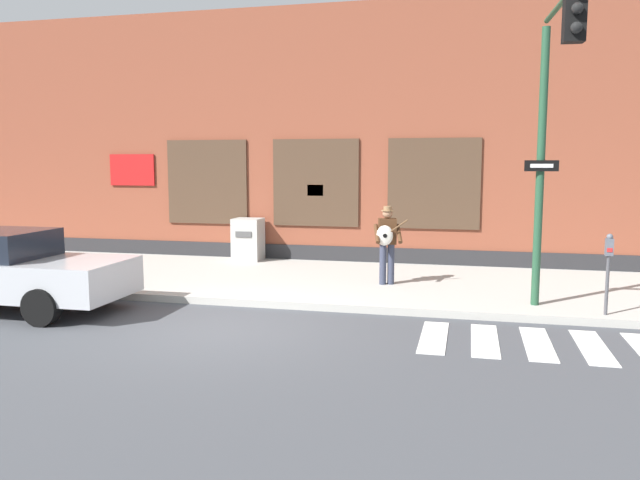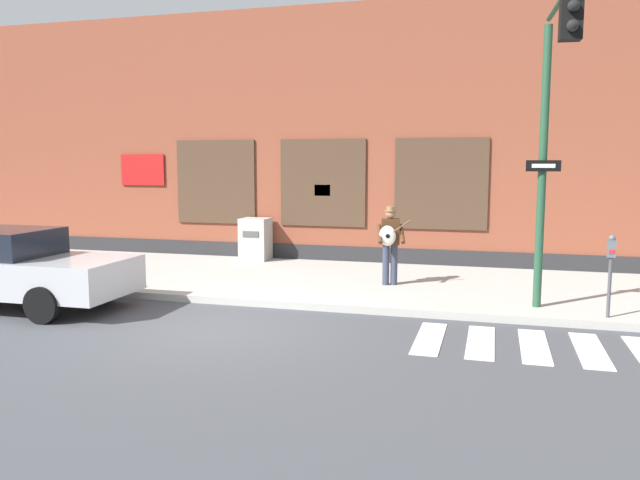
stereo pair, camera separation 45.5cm
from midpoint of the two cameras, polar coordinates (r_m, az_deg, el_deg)
The scene contains 9 objects.
ground_plane at distance 10.82m, azimuth -10.42°, elevation -8.04°, with size 160.00×160.00×0.00m, color #424449.
sidewalk at distance 14.69m, azimuth -3.71°, elevation -3.64°, with size 28.00×5.20×0.15m.
building_backdrop at distance 18.89m, azimuth 0.37°, elevation 9.10°, with size 28.00×4.06×6.95m.
crosswalk at distance 10.41m, azimuth 22.50°, elevation -9.03°, with size 5.20×1.90×0.01m.
red_car at distance 13.36m, azimuth -27.64°, elevation -2.48°, with size 4.62×2.02×1.53m.
busker at distance 13.62m, azimuth 5.19°, elevation -0.01°, with size 0.77×0.64×1.72m.
traffic_light at distance 11.21m, azimuth 19.43°, elevation 11.55°, with size 0.60×2.58×5.26m.
parking_meter at distance 11.85m, azimuth 23.88°, elevation -1.83°, with size 0.13×0.11×1.44m.
utility_box at distance 17.18m, azimuth -7.35°, elevation 0.06°, with size 0.76×0.71×1.15m.
Camera 1 is at (4.05, -9.59, 2.80)m, focal length 35.00 mm.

